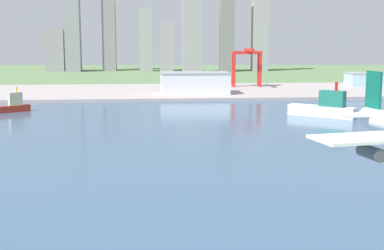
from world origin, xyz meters
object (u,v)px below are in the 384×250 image
warehouse_main (195,83)px  tugboat_small (13,105)px  port_crane_red (247,59)px  warehouse_annex (369,79)px  ferry_boat (325,107)px

warehouse_main → tugboat_small: bearing=-145.1°
tugboat_small → port_crane_red: 234.16m
warehouse_main → warehouse_annex: warehouse_main is taller
port_crane_red → warehouse_annex: (118.18, -2.86, -19.72)m
port_crane_red → warehouse_annex: size_ratio=0.92×
tugboat_small → warehouse_annex: (299.14, 143.80, 4.33)m
tugboat_small → port_crane_red: bearing=39.0°
warehouse_annex → port_crane_red: bearing=178.6°
port_crane_red → warehouse_main: bearing=-133.2°
ferry_boat → warehouse_annex: size_ratio=0.86×
tugboat_small → warehouse_annex: size_ratio=0.52×
ferry_boat → warehouse_annex: 212.01m
tugboat_small → warehouse_main: size_ratio=0.39×
port_crane_red → ferry_boat: bearing=-86.3°
tugboat_small → port_crane_red: (180.96, 146.66, 24.06)m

